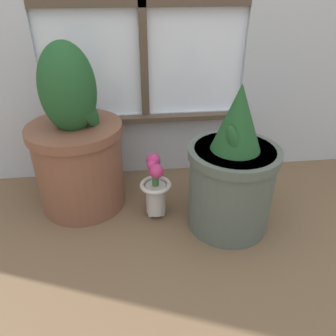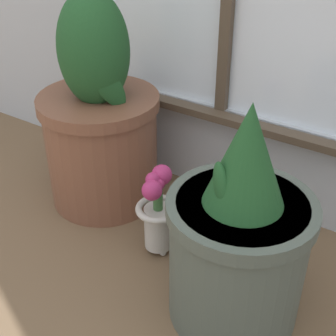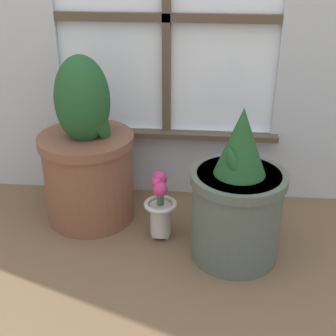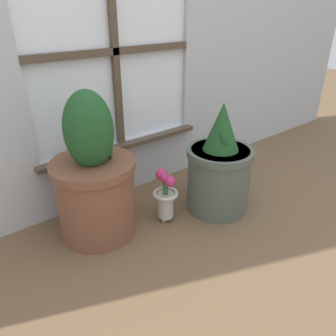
{
  "view_description": "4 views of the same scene",
  "coord_description": "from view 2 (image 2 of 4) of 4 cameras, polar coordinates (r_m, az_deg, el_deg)",
  "views": [
    {
      "loc": [
        -0.06,
        -0.84,
        0.91
      ],
      "look_at": [
        0.06,
        0.28,
        0.24
      ],
      "focal_mm": 35.0,
      "sensor_mm": 36.0,
      "label": 1
    },
    {
      "loc": [
        0.63,
        -0.6,
        0.98
      ],
      "look_at": [
        0.01,
        0.34,
        0.27
      ],
      "focal_mm": 50.0,
      "sensor_mm": 36.0,
      "label": 2
    },
    {
      "loc": [
        0.19,
        -1.29,
        1.11
      ],
      "look_at": [
        0.04,
        0.28,
        0.32
      ],
      "focal_mm": 50.0,
      "sensor_mm": 36.0,
      "label": 3
    },
    {
      "loc": [
        -0.87,
        -0.83,
        1.02
      ],
      "look_at": [
        0.02,
        0.28,
        0.3
      ],
      "focal_mm": 35.0,
      "sensor_mm": 36.0,
      "label": 4
    }
  ],
  "objects": [
    {
      "name": "ground_plane",
      "position": [
        1.31,
        -9.12,
        -16.62
      ],
      "size": [
        10.0,
        10.0,
        0.0
      ],
      "primitive_type": "plane",
      "color": "brown"
    },
    {
      "name": "potted_plant_left",
      "position": [
        1.55,
        -8.27,
        5.3
      ],
      "size": [
        0.39,
        0.39,
        0.71
      ],
      "color": "brown",
      "rests_on": "ground_plane"
    },
    {
      "name": "potted_plant_right",
      "position": [
        1.14,
        8.59,
        -8.64
      ],
      "size": [
        0.35,
        0.35,
        0.6
      ],
      "color": "#4C564C",
      "rests_on": "ground_plane"
    },
    {
      "name": "flower_vase",
      "position": [
        1.36,
        -1.26,
        -5.26
      ],
      "size": [
        0.13,
        0.13,
        0.29
      ],
      "color": "#BCB7AD",
      "rests_on": "ground_plane"
    }
  ]
}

